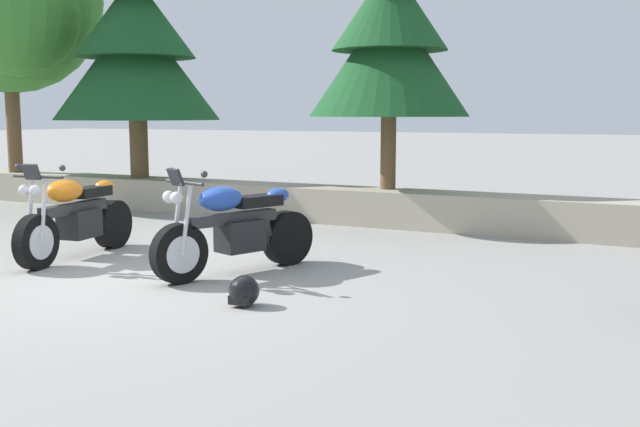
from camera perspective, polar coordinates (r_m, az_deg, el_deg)
ground_plane at (r=8.13m, az=-14.40°, el=-4.85°), size 120.00×120.00×0.00m
stone_wall at (r=12.06m, az=0.75°, el=0.72°), size 36.00×0.80×0.55m
motorcycle_orange_near_left at (r=9.38m, az=-18.14°, el=-0.34°), size 0.72×2.06×1.18m
motorcycle_blue_centre at (r=8.10m, az=-6.54°, el=-1.21°), size 0.98×1.99×1.18m
rider_helmet at (r=6.79m, az=-5.84°, el=-5.92°), size 0.28×0.28×0.28m
leafy_tree_far_left at (r=16.19m, az=-22.62°, el=14.64°), size 3.84×3.65×5.22m
pine_tree_mid_left at (r=14.25m, az=-13.85°, el=12.26°), size 2.98×2.98×4.20m
pine_tree_mid_right at (r=11.78m, az=5.32°, el=13.12°), size 2.48×2.48×3.93m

